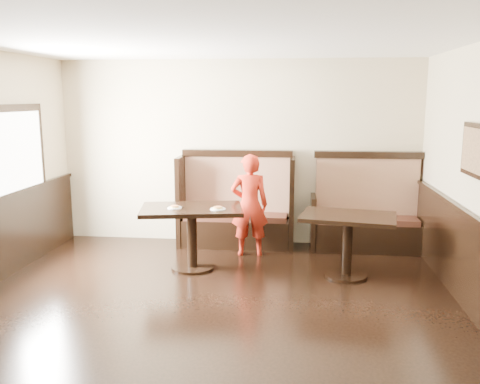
# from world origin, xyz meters

# --- Properties ---
(ground) EXTENTS (7.00, 7.00, 0.00)m
(ground) POSITION_xyz_m (0.00, 0.00, 0.00)
(ground) COLOR black
(ground) RESTS_ON ground
(room_shell) EXTENTS (7.00, 7.00, 7.00)m
(room_shell) POSITION_xyz_m (-0.30, 0.28, 0.67)
(room_shell) COLOR #BFAF8A
(room_shell) RESTS_ON ground
(booth_main) EXTENTS (1.75, 0.72, 1.45)m
(booth_main) POSITION_xyz_m (0.00, 3.30, 0.53)
(booth_main) COLOR black
(booth_main) RESTS_ON ground
(booth_neighbor) EXTENTS (1.65, 0.72, 1.45)m
(booth_neighbor) POSITION_xyz_m (1.95, 3.29, 0.48)
(booth_neighbor) COLOR black
(booth_neighbor) RESTS_ON ground
(table_main) EXTENTS (1.43, 1.04, 0.83)m
(table_main) POSITION_xyz_m (-0.45, 2.12, 0.63)
(table_main) COLOR black
(table_main) RESTS_ON ground
(table_neighbor) EXTENTS (1.26, 0.95, 0.80)m
(table_neighbor) POSITION_xyz_m (1.55, 2.03, 0.60)
(table_neighbor) COLOR black
(table_neighbor) RESTS_ON ground
(child) EXTENTS (0.57, 0.42, 1.46)m
(child) POSITION_xyz_m (0.25, 2.80, 0.73)
(child) COLOR red
(child) RESTS_ON ground
(pizza_plate_left) EXTENTS (0.19, 0.19, 0.03)m
(pizza_plate_left) POSITION_xyz_m (-0.65, 2.04, 0.84)
(pizza_plate_left) COLOR white
(pizza_plate_left) RESTS_ON table_main
(pizza_plate_right) EXTENTS (0.20, 0.20, 0.04)m
(pizza_plate_right) POSITION_xyz_m (-0.09, 2.03, 0.84)
(pizza_plate_right) COLOR white
(pizza_plate_right) RESTS_ON table_main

